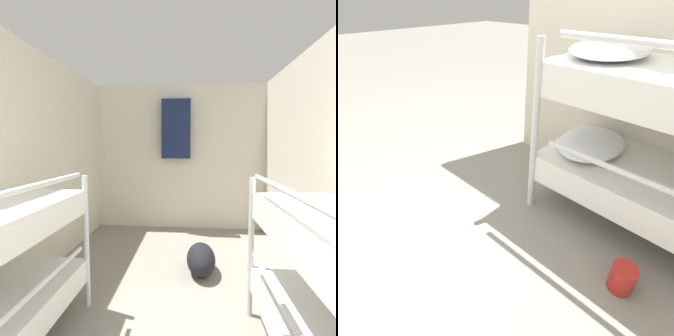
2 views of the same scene
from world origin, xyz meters
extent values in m
cube|color=beige|center=(0.00, 4.55, 1.14)|extent=(2.76, 0.06, 2.28)
cylinder|color=silver|center=(-0.66, 2.37, 0.55)|extent=(0.04, 0.04, 1.10)
cylinder|color=silver|center=(-0.66, 1.47, 0.54)|extent=(0.03, 1.56, 0.03)
cylinder|color=silver|center=(-0.66, 1.47, 1.12)|extent=(0.03, 1.56, 0.03)
cylinder|color=silver|center=(0.66, 2.37, 0.55)|extent=(0.04, 0.04, 1.10)
cylinder|color=silver|center=(0.66, 1.47, 0.54)|extent=(0.03, 1.56, 0.03)
cylinder|color=silver|center=(0.66, 1.47, 1.12)|extent=(0.03, 1.56, 0.03)
ellipsoid|color=black|center=(0.30, 3.03, 0.15)|extent=(0.30, 0.54, 0.30)
cube|color=#192347|center=(-0.05, 4.40, 1.58)|extent=(0.44, 0.12, 0.90)
camera|label=1|loc=(0.20, 0.36, 1.34)|focal=28.00mm
camera|label=2|loc=(0.50, 1.44, 1.28)|focal=28.00mm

